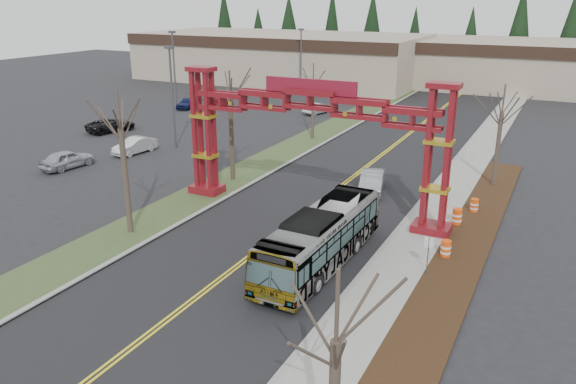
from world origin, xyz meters
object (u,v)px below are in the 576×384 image
Objects in this scene: parked_car_near_b at (135,146)px; barrel_south at (446,249)px; parked_car_far_a at (317,108)px; retail_building_east at (544,66)px; light_pole_mid at (174,65)px; silver_sedan at (372,182)px; parked_car_near_a at (67,159)px; light_pole_far at (301,57)px; transit_bus at (321,238)px; gateway_arch at (310,121)px; bare_tree_median_mid at (230,103)px; parked_car_mid_a at (219,102)px; bare_tree_median_near at (121,130)px; light_pole_near at (172,90)px; street_sign at (428,248)px; barrel_north at (474,206)px; parked_car_mid_b at (187,103)px; parked_car_near_c at (111,125)px; bare_tree_right_far at (502,114)px; barrel_mid at (457,217)px; retail_building_west at (282,57)px; bare_tree_median_far at (313,84)px.

parked_car_near_b is 30.74m from barrel_south.
parked_car_near_b is 1.05× the size of parked_car_far_a.
retail_building_east is 8.94× the size of parked_car_near_b.
silver_sedan is at bearing -30.73° from light_pole_mid.
light_pole_far reaches higher than parked_car_near_a.
gateway_arch is at bearing 120.59° from transit_bus.
parked_car_far_a is 27.32m from bare_tree_median_mid.
parked_car_near_a is at bearing -72.38° from light_pole_mid.
parked_car_mid_a is at bearing -136.21° from retail_building_east.
bare_tree_median_near reaches higher than bare_tree_median_mid.
light_pole_mid is at bearing 124.22° from parked_car_near_b.
parked_car_near_a reaches higher than silver_sedan.
street_sign is (26.92, -14.65, -3.83)m from light_pole_near.
light_pole_near reaches higher than bare_tree_median_near.
silver_sedan is at bearing -160.30° from parked_car_near_a.
parked_car_mid_a is 42.20m from barrel_north.
light_pole_near is at bearing -67.27° from parked_car_mid_b.
bare_tree_median_near is (4.66, -37.80, 5.59)m from parked_car_far_a.
parked_car_far_a is 0.44× the size of light_pole_near.
bare_tree_right_far is (38.01, -0.52, 4.68)m from parked_car_near_c.
barrel_mid is (5.31, 8.65, -0.96)m from transit_bus.
parked_car_far_a is 4.18× the size of barrel_north.
light_pole_near is at bearing 144.85° from transit_bus.
barrel_mid is at bearing 94.16° from barrel_south.
retail_building_east is 4.59× the size of bare_tree_median_mid.
transit_bus is at bearing 144.79° from parked_car_mid_a.
silver_sedan is 0.53× the size of bare_tree_median_near.
retail_building_west is 28.53m from parked_car_mid_b.
gateway_arch is at bearing 162.49° from barrel_south.
parked_car_mid_b is 0.54× the size of bare_tree_right_far.
bare_tree_median_far is 25.90m from light_pole_far.
transit_bus is 45.39m from parked_car_mid_a.
parked_car_near_a is at bearing 166.47° from transit_bus.
bare_tree_right_far is (6.21, 17.83, 3.87)m from transit_bus.
retail_building_east is at bearing -110.69° from parked_car_near_a.
light_pole_far is at bearing -145.30° from retail_building_east.
parked_car_near_c reaches higher than barrel_north.
bare_tree_median_near is 1.16× the size of bare_tree_median_far.
retail_building_east is at bearing -121.54° from parked_car_mid_a.
parked_car_near_c reaches higher than parked_car_far_a.
bare_tree_right_far is at bearing -163.35° from parked_car_near_c.
bare_tree_median_mid is at bearing -71.97° from light_pole_far.
gateway_arch is 12.05m from barrel_north.
parked_car_far_a is (9.07, 29.84, -0.09)m from parked_car_near_a.
retail_building_west is at bearing 123.33° from street_sign.
parked_car_mid_b is (-30.97, 19.95, -0.06)m from silver_sedan.
parked_car_mid_a is (-27.82, 22.28, -0.13)m from silver_sedan.
retail_building_east is 39.33× the size of barrel_north.
barrel_mid is at bearing -30.47° from light_pole_mid.
parked_car_near_c is at bearing 157.50° from gateway_arch.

